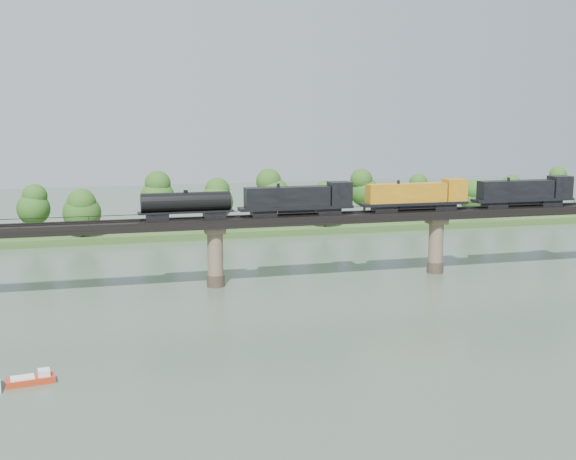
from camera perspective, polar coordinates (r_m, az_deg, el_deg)
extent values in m
plane|color=#3B4B3C|center=(92.96, -2.75, -8.77)|extent=(400.00, 400.00, 0.00)
cube|color=#2F5220|center=(174.66, -8.60, 0.04)|extent=(300.00, 24.00, 1.60)
cylinder|color=#473A2D|center=(121.11, -5.73, -3.98)|extent=(3.00, 3.00, 2.00)
cylinder|color=#7A654F|center=(120.15, -5.77, -1.90)|extent=(2.60, 2.60, 9.00)
cube|color=#7A654F|center=(119.43, -5.80, -0.01)|extent=(3.20, 3.20, 1.00)
cylinder|color=#473A2D|center=(133.14, 11.54, -2.90)|extent=(3.00, 3.00, 2.00)
cylinder|color=#7A654F|center=(132.27, 11.61, -1.00)|extent=(2.60, 2.60, 9.00)
cube|color=#7A654F|center=(131.61, 11.66, 0.72)|extent=(3.20, 3.20, 1.00)
cube|color=black|center=(119.23, -5.81, 0.58)|extent=(220.00, 5.00, 1.50)
cube|color=black|center=(118.37, -5.76, 0.92)|extent=(220.00, 0.12, 0.16)
cube|color=black|center=(119.84, -5.87, 1.02)|extent=(220.00, 0.12, 0.16)
cube|color=black|center=(116.67, -5.64, 1.11)|extent=(220.00, 0.10, 0.10)
cube|color=black|center=(121.36, -6.00, 1.42)|extent=(220.00, 0.10, 0.10)
cube|color=black|center=(116.72, -5.63, 0.94)|extent=(0.08, 0.08, 0.70)
cube|color=black|center=(121.41, -6.00, 1.26)|extent=(0.08, 0.08, 0.70)
cylinder|color=#382619|center=(167.81, -19.39, 0.08)|extent=(0.70, 0.70, 3.34)
sphere|color=#204915|center=(167.19, -19.47, 1.59)|extent=(7.18, 7.18, 7.18)
sphere|color=#204915|center=(166.85, -19.52, 2.54)|extent=(5.39, 5.39, 5.39)
cylinder|color=#382619|center=(164.65, -15.91, -0.01)|extent=(0.70, 0.70, 2.83)
sphere|color=#204915|center=(164.10, -15.97, 1.29)|extent=(8.26, 8.26, 8.26)
sphere|color=#204915|center=(163.80, -16.00, 2.11)|extent=(6.19, 6.19, 6.19)
cylinder|color=#382619|center=(171.49, -10.21, 0.77)|extent=(0.70, 0.70, 3.96)
sphere|color=#204915|center=(170.78, -10.26, 2.52)|extent=(8.07, 8.07, 8.07)
sphere|color=#204915|center=(170.42, -10.29, 3.62)|extent=(6.05, 6.05, 6.05)
cylinder|color=#382619|center=(171.62, -5.65, 0.76)|extent=(0.70, 0.70, 3.27)
sphere|color=#204915|center=(171.01, -5.67, 2.20)|extent=(8.03, 8.03, 8.03)
sphere|color=#204915|center=(170.69, -5.69, 3.11)|extent=(6.02, 6.02, 6.02)
cylinder|color=#382619|center=(175.45, -1.15, 1.10)|extent=(0.70, 0.70, 3.92)
sphere|color=#204915|center=(174.77, -1.16, 2.80)|extent=(8.29, 8.29, 8.29)
sphere|color=#204915|center=(174.42, -1.16, 3.86)|extent=(6.21, 6.21, 6.21)
cylinder|color=#382619|center=(171.82, 2.95, 0.76)|extent=(0.70, 0.70, 3.02)
sphere|color=#204915|center=(171.26, 2.96, 2.10)|extent=(7.74, 7.74, 7.74)
sphere|color=#204915|center=(170.95, 2.96, 2.93)|extent=(5.80, 5.80, 5.80)
cylinder|color=#382619|center=(184.20, 6.05, 1.43)|extent=(0.70, 0.70, 3.80)
sphere|color=#204915|center=(183.56, 6.08, 3.00)|extent=(7.47, 7.47, 7.47)
sphere|color=#204915|center=(183.24, 6.09, 3.98)|extent=(5.60, 5.60, 5.60)
cylinder|color=#382619|center=(189.69, 9.89, 1.51)|extent=(0.70, 0.70, 3.38)
sphere|color=#204915|center=(189.13, 9.93, 2.86)|extent=(6.23, 6.23, 6.23)
sphere|color=#204915|center=(188.84, 9.95, 3.71)|extent=(4.67, 4.67, 4.67)
cylinder|color=#382619|center=(190.80, 14.41, 1.31)|extent=(0.70, 0.70, 2.77)
sphere|color=#204915|center=(190.33, 14.45, 2.41)|extent=(7.04, 7.04, 7.04)
sphere|color=#204915|center=(190.07, 14.48, 3.10)|extent=(5.28, 5.28, 5.28)
cylinder|color=#382619|center=(201.91, 16.99, 1.65)|extent=(0.70, 0.70, 2.94)
sphere|color=#204915|center=(201.45, 17.04, 2.76)|extent=(6.73, 6.73, 6.73)
sphere|color=#204915|center=(201.19, 17.08, 3.45)|extent=(5.05, 5.05, 5.05)
cylinder|color=#382619|center=(205.64, 20.38, 1.75)|extent=(0.70, 0.70, 3.94)
sphere|color=#204915|center=(205.06, 20.46, 3.20)|extent=(6.17, 6.17, 6.17)
sphere|color=#204915|center=(204.76, 20.51, 4.12)|extent=(4.62, 4.62, 4.62)
cube|color=black|center=(142.86, 19.94, 2.06)|extent=(4.12, 2.47, 1.13)
cube|color=black|center=(136.75, 16.02, 1.95)|extent=(4.12, 2.47, 1.13)
cube|color=black|center=(139.64, 18.04, 2.30)|extent=(19.58, 3.09, 0.52)
cube|color=black|center=(138.60, 17.54, 3.07)|extent=(14.43, 2.78, 3.30)
cube|color=black|center=(143.73, 20.68, 3.24)|extent=(3.71, 3.09, 3.92)
cylinder|color=black|center=(139.71, 18.03, 2.07)|extent=(6.18, 1.44, 1.44)
cube|color=black|center=(131.79, 12.17, 1.84)|extent=(4.12, 2.47, 1.13)
cube|color=black|center=(127.08, 7.60, 1.69)|extent=(4.12, 2.47, 1.13)
cube|color=black|center=(129.24, 9.94, 2.09)|extent=(19.58, 3.09, 0.52)
cube|color=#B98A16|center=(128.38, 9.33, 2.91)|extent=(14.43, 2.78, 3.30)
cube|color=#B98A16|center=(132.39, 13.01, 3.12)|extent=(3.71, 3.09, 3.92)
cylinder|color=black|center=(129.32, 9.93, 1.84)|extent=(6.18, 1.44, 1.44)
cube|color=black|center=(123.55, 3.18, 1.54)|extent=(4.12, 2.47, 1.13)
cube|color=black|center=(120.57, -1.96, 1.35)|extent=(4.12, 2.47, 1.13)
cube|color=black|center=(121.84, 0.64, 1.79)|extent=(19.58, 3.09, 0.52)
cube|color=black|center=(121.20, -0.06, 2.65)|extent=(14.43, 2.78, 3.30)
cube|color=black|center=(123.83, 4.10, 2.92)|extent=(3.71, 3.09, 3.92)
cylinder|color=black|center=(121.92, 0.64, 1.52)|extent=(6.18, 1.44, 1.44)
cube|color=black|center=(119.03, -5.83, 1.20)|extent=(3.61, 2.27, 1.13)
cube|color=black|center=(117.97, -10.28, 1.03)|extent=(3.61, 2.27, 1.13)
cube|color=black|center=(118.31, -8.05, 1.44)|extent=(15.46, 2.47, 0.31)
cylinder|color=black|center=(118.10, -8.07, 2.23)|extent=(14.43, 3.09, 3.09)
cylinder|color=black|center=(117.90, -8.09, 3.02)|extent=(0.72, 0.72, 0.52)
cube|color=#B93015|center=(83.88, -19.67, -11.13)|extent=(5.24, 2.54, 0.70)
cube|color=white|center=(83.71, -20.25, -10.91)|extent=(2.61, 1.85, 0.25)
cube|color=white|center=(83.71, -18.72, -10.60)|extent=(1.37, 1.37, 0.70)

